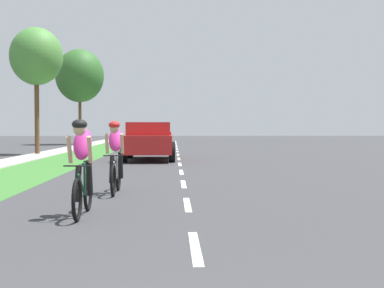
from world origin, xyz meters
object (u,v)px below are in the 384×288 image
object	(u,v)px
pickup_red	(149,141)
cyclist_trailing	(116,157)
cyclist_lead	(82,167)
street_tree_far	(80,76)
street_tree_near	(36,57)
sedan_white	(153,138)

from	to	relation	value
pickup_red	cyclist_trailing	bearing A→B (deg)	-91.15
cyclist_lead	cyclist_trailing	distance (m)	2.89
cyclist_trailing	street_tree_far	xyz separation A→B (m)	(-6.26, 31.48, 4.73)
street_tree_near	cyclist_trailing	bearing A→B (deg)	-70.22
cyclist_trailing	street_tree_near	size ratio (longest dim) A/B	0.26
cyclist_trailing	pickup_red	world-z (taller)	pickup_red
cyclist_lead	pickup_red	distance (m)	14.33
cyclist_trailing	sedan_white	distance (m)	21.37
cyclist_trailing	pickup_red	distance (m)	11.45
sedan_white	street_tree_near	xyz separation A→B (m)	(-5.80, -5.28, 4.28)
sedan_white	street_tree_far	world-z (taller)	street_tree_far
cyclist_lead	street_tree_far	size ratio (longest dim) A/B	0.22
cyclist_lead	street_tree_far	bearing A→B (deg)	99.96
cyclist_lead	street_tree_near	world-z (taller)	street_tree_near
pickup_red	street_tree_far	distance (m)	21.58
cyclist_lead	pickup_red	world-z (taller)	pickup_red
pickup_red	street_tree_far	size ratio (longest dim) A/B	0.66
street_tree_far	cyclist_trailing	bearing A→B (deg)	-78.75
pickup_red	street_tree_near	xyz separation A→B (m)	(-6.02, 4.65, 4.22)
cyclist_trailing	sedan_white	xyz separation A→B (m)	(0.02, 21.37, -0.04)
cyclist_lead	pickup_red	xyz separation A→B (m)	(0.46, 14.33, 0.02)
pickup_red	sedan_white	world-z (taller)	pickup_red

